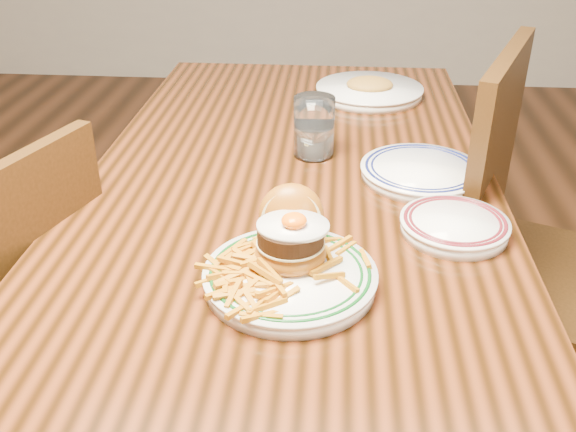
# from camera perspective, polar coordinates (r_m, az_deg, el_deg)

# --- Properties ---
(floor) EXTENTS (6.00, 6.00, 0.00)m
(floor) POSITION_cam_1_polar(r_m,az_deg,el_deg) (1.80, 0.21, -18.27)
(floor) COLOR black
(floor) RESTS_ON ground
(table) EXTENTS (0.85, 1.60, 0.75)m
(table) POSITION_cam_1_polar(r_m,az_deg,el_deg) (1.39, 0.26, 0.44)
(table) COLOR black
(table) RESTS_ON floor
(chair_left) EXTENTS (0.53, 0.53, 0.90)m
(chair_left) POSITION_cam_1_polar(r_m,az_deg,el_deg) (1.42, -24.18, -10.46)
(chair_left) COLOR #3B220C
(chair_left) RESTS_ON floor
(chair_right) EXTENTS (0.60, 0.60, 0.99)m
(chair_right) POSITION_cam_1_polar(r_m,az_deg,el_deg) (1.58, 21.19, -3.46)
(chair_right) COLOR #3B220C
(chair_right) RESTS_ON floor
(main_plate) EXTENTS (0.27, 0.28, 0.13)m
(main_plate) POSITION_cam_1_polar(r_m,az_deg,el_deg) (1.00, 0.21, -3.97)
(main_plate) COLOR white
(main_plate) RESTS_ON table
(side_plate) EXTENTS (0.19, 0.19, 0.03)m
(side_plate) POSITION_cam_1_polar(r_m,az_deg,el_deg) (1.17, 14.58, -0.74)
(side_plate) COLOR white
(side_plate) RESTS_ON table
(rear_plate) EXTENTS (0.25, 0.25, 0.03)m
(rear_plate) POSITION_cam_1_polar(r_m,az_deg,el_deg) (1.35, 11.77, 3.94)
(rear_plate) COLOR white
(rear_plate) RESTS_ON table
(water_glass) EXTENTS (0.09, 0.09, 0.13)m
(water_glass) POSITION_cam_1_polar(r_m,az_deg,el_deg) (1.42, 2.32, 7.62)
(water_glass) COLOR white
(water_glass) RESTS_ON table
(far_plate) EXTENTS (0.29, 0.29, 0.05)m
(far_plate) POSITION_cam_1_polar(r_m,az_deg,el_deg) (1.82, 7.25, 11.04)
(far_plate) COLOR white
(far_plate) RESTS_ON table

